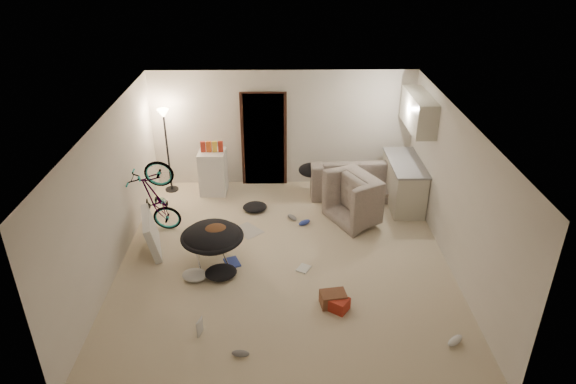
{
  "coord_description": "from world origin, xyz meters",
  "views": [
    {
      "loc": [
        -0.05,
        -7.24,
        5.04
      ],
      "look_at": [
        0.07,
        0.6,
        0.99
      ],
      "focal_mm": 32.0,
      "sensor_mm": 36.0,
      "label": 1
    }
  ],
  "objects_px": {
    "kitchen_counter": "(403,183)",
    "tv_box": "(151,233)",
    "bicycle": "(158,213)",
    "armchair": "(367,201)",
    "drink_case_a": "(333,299)",
    "drink_case_b": "(337,303)",
    "juicer": "(336,297)",
    "mini_fridge": "(213,172)",
    "saucer_chair": "(213,242)",
    "floor_lamp": "(165,133)",
    "sofa": "(357,181)"
  },
  "relations": [
    {
      "from": "saucer_chair",
      "to": "tv_box",
      "type": "distance_m",
      "value": 1.21
    },
    {
      "from": "bicycle",
      "to": "mini_fridge",
      "type": "height_order",
      "value": "mini_fridge"
    },
    {
      "from": "sofa",
      "to": "tv_box",
      "type": "relative_size",
      "value": 1.98
    },
    {
      "from": "armchair",
      "to": "mini_fridge",
      "type": "distance_m",
      "value": 3.29
    },
    {
      "from": "armchair",
      "to": "bicycle",
      "type": "xyz_separation_m",
      "value": [
        -3.92,
        -0.5,
        0.05
      ]
    },
    {
      "from": "tv_box",
      "to": "kitchen_counter",
      "type": "bearing_deg",
      "value": 3.95
    },
    {
      "from": "floor_lamp",
      "to": "sofa",
      "type": "xyz_separation_m",
      "value": [
        3.95,
        -0.2,
        -1.02
      ]
    },
    {
      "from": "kitchen_counter",
      "to": "drink_case_b",
      "type": "height_order",
      "value": "kitchen_counter"
    },
    {
      "from": "saucer_chair",
      "to": "bicycle",
      "type": "bearing_deg",
      "value": 137.31
    },
    {
      "from": "bicycle",
      "to": "floor_lamp",
      "type": "bearing_deg",
      "value": 5.01
    },
    {
      "from": "mini_fridge",
      "to": "saucer_chair",
      "type": "bearing_deg",
      "value": -82.12
    },
    {
      "from": "armchair",
      "to": "bicycle",
      "type": "relative_size",
      "value": 0.72
    },
    {
      "from": "kitchen_counter",
      "to": "drink_case_a",
      "type": "bearing_deg",
      "value": -118.23
    },
    {
      "from": "kitchen_counter",
      "to": "armchair",
      "type": "height_order",
      "value": "kitchen_counter"
    },
    {
      "from": "sofa",
      "to": "drink_case_b",
      "type": "xyz_separation_m",
      "value": [
        -0.79,
        -3.73,
        -0.19
      ]
    },
    {
      "from": "juicer",
      "to": "sofa",
      "type": "bearing_deg",
      "value": 77.6
    },
    {
      "from": "kitchen_counter",
      "to": "armchair",
      "type": "xyz_separation_m",
      "value": [
        -0.81,
        -0.57,
        -0.09
      ]
    },
    {
      "from": "saucer_chair",
      "to": "sofa",
      "type": "bearing_deg",
      "value": 43.0
    },
    {
      "from": "armchair",
      "to": "saucer_chair",
      "type": "bearing_deg",
      "value": 91.18
    },
    {
      "from": "juicer",
      "to": "mini_fridge",
      "type": "bearing_deg",
      "value": 121.43
    },
    {
      "from": "armchair",
      "to": "drink_case_a",
      "type": "distance_m",
      "value": 2.78
    },
    {
      "from": "mini_fridge",
      "to": "tv_box",
      "type": "height_order",
      "value": "mini_fridge"
    },
    {
      "from": "tv_box",
      "to": "drink_case_b",
      "type": "relative_size",
      "value": 2.95
    },
    {
      "from": "drink_case_a",
      "to": "juicer",
      "type": "relative_size",
      "value": 1.73
    },
    {
      "from": "sofa",
      "to": "bicycle",
      "type": "distance_m",
      "value": 4.14
    },
    {
      "from": "sofa",
      "to": "armchair",
      "type": "xyz_separation_m",
      "value": [
        0.07,
        -1.02,
        0.07
      ]
    },
    {
      "from": "drink_case_b",
      "to": "saucer_chair",
      "type": "bearing_deg",
      "value": -176.25
    },
    {
      "from": "sofa",
      "to": "saucer_chair",
      "type": "bearing_deg",
      "value": 40.62
    },
    {
      "from": "mini_fridge",
      "to": "bicycle",
      "type": "bearing_deg",
      "value": -115.49
    },
    {
      "from": "sofa",
      "to": "drink_case_b",
      "type": "distance_m",
      "value": 3.82
    },
    {
      "from": "drink_case_a",
      "to": "drink_case_b",
      "type": "distance_m",
      "value": 0.1
    },
    {
      "from": "mini_fridge",
      "to": "drink_case_b",
      "type": "xyz_separation_m",
      "value": [
        2.23,
        -3.83,
        -0.37
      ]
    },
    {
      "from": "floor_lamp",
      "to": "drink_case_b",
      "type": "bearing_deg",
      "value": -51.2
    },
    {
      "from": "sofa",
      "to": "drink_case_a",
      "type": "bearing_deg",
      "value": 74.73
    },
    {
      "from": "kitchen_counter",
      "to": "armchair",
      "type": "distance_m",
      "value": 0.99
    },
    {
      "from": "mini_fridge",
      "to": "armchair",
      "type": "bearing_deg",
      "value": -18.27
    },
    {
      "from": "sofa",
      "to": "armchair",
      "type": "relative_size",
      "value": 1.81
    },
    {
      "from": "kitchen_counter",
      "to": "juicer",
      "type": "relative_size",
      "value": 6.91
    },
    {
      "from": "mini_fridge",
      "to": "saucer_chair",
      "type": "height_order",
      "value": "mini_fridge"
    },
    {
      "from": "armchair",
      "to": "juicer",
      "type": "bearing_deg",
      "value": 134.02
    },
    {
      "from": "drink_case_b",
      "to": "juicer",
      "type": "xyz_separation_m",
      "value": [
        0.0,
        0.17,
        -0.01
      ]
    },
    {
      "from": "tv_box",
      "to": "juicer",
      "type": "height_order",
      "value": "tv_box"
    },
    {
      "from": "kitchen_counter",
      "to": "bicycle",
      "type": "bearing_deg",
      "value": -167.29
    },
    {
      "from": "armchair",
      "to": "saucer_chair",
      "type": "relative_size",
      "value": 1.05
    },
    {
      "from": "drink_case_a",
      "to": "mini_fridge",
      "type": "bearing_deg",
      "value": 111.65
    },
    {
      "from": "tv_box",
      "to": "juicer",
      "type": "bearing_deg",
      "value": -40.83
    },
    {
      "from": "bicycle",
      "to": "tv_box",
      "type": "relative_size",
      "value": 1.53
    },
    {
      "from": "kitchen_counter",
      "to": "tv_box",
      "type": "distance_m",
      "value": 5.01
    },
    {
      "from": "kitchen_counter",
      "to": "drink_case_a",
      "type": "height_order",
      "value": "kitchen_counter"
    },
    {
      "from": "sofa",
      "to": "mini_fridge",
      "type": "xyz_separation_m",
      "value": [
        -3.02,
        0.1,
        0.18
      ]
    }
  ]
}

